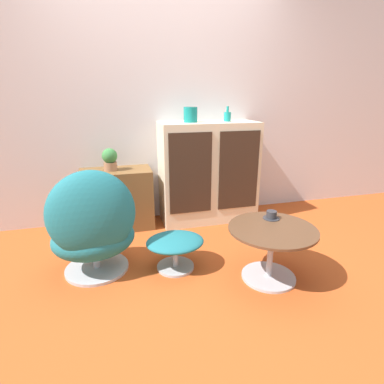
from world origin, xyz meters
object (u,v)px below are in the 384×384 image
Objects in this scene: sideboard at (208,172)px; vase_leftmost at (190,115)px; potted_plant at (110,159)px; teacup at (271,215)px; coffee_table at (271,245)px; tv_console at (117,199)px; egg_chair at (93,227)px; vase_inner_left at (227,116)px; ottoman at (175,245)px.

vase_leftmost reaches higher than sideboard.
sideboard is 4.83× the size of potted_plant.
sideboard reaches higher than teacup.
potted_plant is at bearing 131.12° from coffee_table.
coffee_table is (0.09, -1.24, -0.26)m from sideboard.
sideboard is 8.40× the size of teacup.
tv_console is 1.14m from vase_leftmost.
tv_console is 5.58× the size of teacup.
egg_chair reaches higher than tv_console.
egg_chair is at bearing -144.73° from sideboard.
coffee_table is at bearing -115.91° from teacup.
egg_chair reaches higher than teacup.
egg_chair is 1.76m from vase_inner_left.
vase_leftmost is (-0.28, 1.24, 0.86)m from coffee_table.
potted_plant is (0.16, 0.86, 0.34)m from egg_chair.
teacup is (-0.04, -1.08, -0.68)m from vase_inner_left.
tv_console reaches higher than coffee_table.
vase_inner_left reaches higher than ottoman.
vase_inner_left is (0.20, 0.00, 0.59)m from sideboard.
potted_plant reaches higher than tv_console.
egg_chair is 1.49m from vase_leftmost.
tv_console is 1.11× the size of coffee_table.
vase_inner_left is at bearing 84.77° from coffee_table.
teacup is at bearing -12.61° from ottoman.
egg_chair is 1.87× the size of ottoman.
egg_chair is 3.87× the size of potted_plant.
coffee_table is 2.90× the size of potted_plant.
sideboard is 1.25× the size of egg_chair.
coffee_table is at bearing -48.88° from potted_plant.
ottoman is at bearing 167.39° from teacup.
sideboard is 1.13m from ottoman.
ottoman is at bearing -129.95° from vase_inner_left.
coffee_table is at bearing -86.02° from sideboard.
sideboard is 2.33× the size of ottoman.
coffee_table is (1.26, -0.41, -0.11)m from egg_chair.
vase_inner_left reaches higher than sideboard.
sideboard is at bearing -178.89° from vase_inner_left.
potted_plant reaches higher than ottoman.
ottoman is at bearing -121.92° from sideboard.
vase_leftmost is at bearing -1.60° from potted_plant.
egg_chair is 0.93m from potted_plant.
coffee_table is 1.54m from vase_leftmost.
vase_inner_left is at bearing -1.10° from tv_console.
tv_console is 3.21× the size of potted_plant.
potted_plant is (-0.45, 0.94, 0.52)m from ottoman.
egg_chair is 1.36m from teacup.
teacup is at bearing -81.40° from sideboard.
teacup is at bearing -10.54° from egg_chair.
egg_chair reaches higher than ottoman.
vase_leftmost is at bearing 40.52° from egg_chair.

